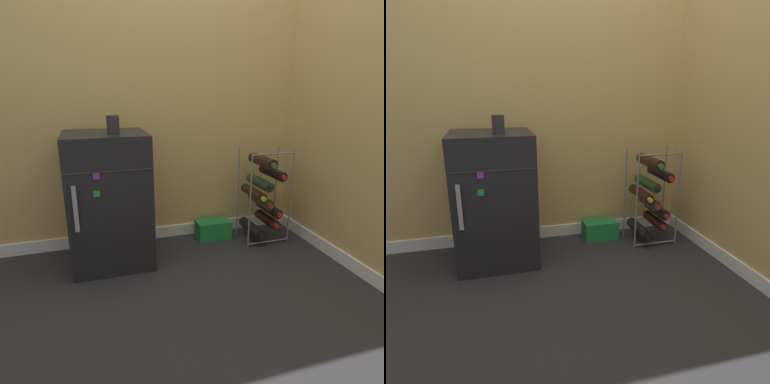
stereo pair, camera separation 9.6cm
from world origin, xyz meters
The scene contains 6 objects.
ground_plane centered at (0.00, 0.00, 0.00)m, with size 14.00×14.00×0.00m, color #28282B.
wall_back centered at (0.00, 0.70, 1.24)m, with size 6.98×0.07×2.50m.
mini_fridge centered at (-0.48, 0.39, 0.43)m, with size 0.51×0.51×0.87m.
wine_rack centered at (0.65, 0.41, 0.36)m, with size 0.34×0.33×0.71m.
soda_box centered at (0.30, 0.53, 0.07)m, with size 0.26×0.15×0.14m.
fridge_top_cup centered at (-0.43, 0.31, 0.92)m, with size 0.07×0.07×0.11m.
Camera 1 is at (-0.59, -1.79, 1.13)m, focal length 32.00 mm.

